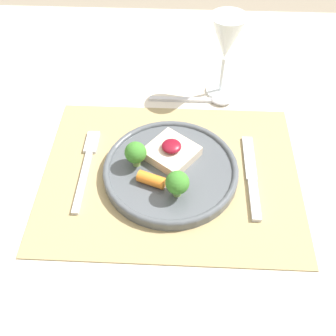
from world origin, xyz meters
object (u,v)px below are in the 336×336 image
at_px(wine_glass_near, 226,41).
at_px(spoon, 209,100).
at_px(knife, 252,181).
at_px(fork, 87,163).
at_px(dinner_plate, 167,169).

bearing_deg(wine_glass_near, spoon, -126.54).
height_order(knife, wine_glass_near, wine_glass_near).
bearing_deg(fork, spoon, 37.67).
relative_size(dinner_plate, knife, 1.26).
xyz_separation_m(dinner_plate, wine_glass_near, (0.11, 0.25, 0.11)).
relative_size(fork, spoon, 1.09).
height_order(spoon, wine_glass_near, wine_glass_near).
xyz_separation_m(fork, spoon, (0.23, 0.20, -0.00)).
height_order(dinner_plate, fork, dinner_plate).
bearing_deg(spoon, dinner_plate, -109.36).
distance_m(fork, spoon, 0.31).
xyz_separation_m(dinner_plate, knife, (0.15, -0.01, -0.01)).
distance_m(fork, knife, 0.31).
bearing_deg(knife, fork, 175.96).
height_order(knife, spoon, spoon).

